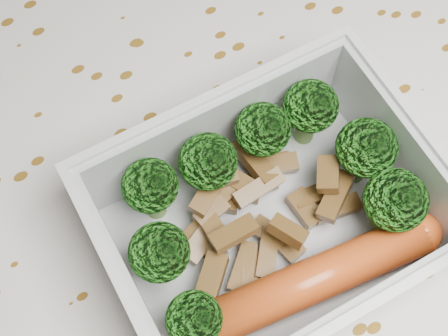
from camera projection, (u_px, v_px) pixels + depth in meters
dining_table at (233, 222)px, 0.49m from camera, size 1.40×0.90×0.75m
tablecloth at (234, 199)px, 0.45m from camera, size 1.46×0.96×0.19m
lunch_container at (271, 223)px, 0.38m from camera, size 0.20×0.16×0.07m
broccoli_florets at (267, 182)px, 0.37m from camera, size 0.17×0.12×0.06m
meat_pile at (257, 210)px, 0.38m from camera, size 0.12×0.09×0.03m
sausage at (313, 280)px, 0.36m from camera, size 0.17×0.05×0.03m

